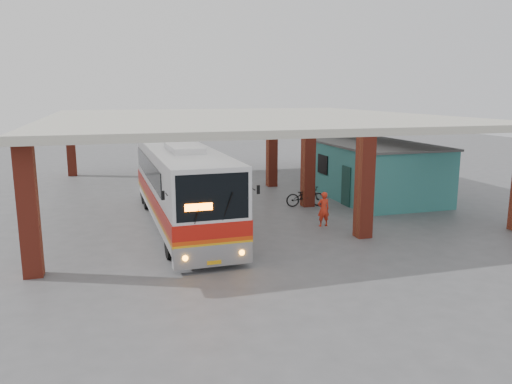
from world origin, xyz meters
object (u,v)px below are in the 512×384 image
object	(u,v)px
pedestrian	(323,209)
red_chair	(308,183)
motorcycle	(305,196)
coach_bus	(181,185)

from	to	relation	value
pedestrian	red_chair	world-z (taller)	pedestrian
motorcycle	red_chair	distance (m)	4.63
coach_bus	motorcycle	size ratio (longest dim) A/B	6.19
motorcycle	red_chair	bearing A→B (deg)	-19.60
motorcycle	coach_bus	bearing A→B (deg)	111.35
motorcycle	pedestrian	distance (m)	4.00
motorcycle	pedestrian	bearing A→B (deg)	174.37
coach_bus	red_chair	xyz separation A→B (m)	(8.71, 6.21, -1.45)
coach_bus	pedestrian	distance (m)	6.45
coach_bus	red_chair	distance (m)	10.79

